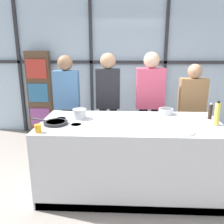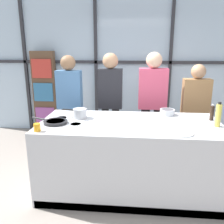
{
  "view_description": "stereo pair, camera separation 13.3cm",
  "coord_description": "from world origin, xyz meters",
  "px_view_note": "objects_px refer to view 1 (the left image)",
  "views": [
    {
      "loc": [
        -0.1,
        -2.84,
        1.85
      ],
      "look_at": [
        -0.24,
        0.1,
        1.04
      ],
      "focal_mm": 38.0,
      "sensor_mm": 36.0,
      "label": 1
    },
    {
      "loc": [
        0.03,
        -2.83,
        1.85
      ],
      "look_at": [
        -0.24,
        0.1,
        1.04
      ],
      "focal_mm": 38.0,
      "sensor_mm": 36.0,
      "label": 2
    }
  ],
  "objects_px": {
    "saucepan": "(79,113)",
    "pepper_grinder": "(210,112)",
    "white_plate": "(182,132)",
    "oil_bottle": "(217,114)",
    "spectator_center_left": "(108,98)",
    "spectator_center_right": "(150,100)",
    "spectator_far_right": "(192,107)",
    "spectator_far_left": "(67,100)",
    "mixing_bowl": "(166,111)",
    "frying_pan": "(55,123)",
    "juice_glass_near": "(38,129)"
  },
  "relations": [
    {
      "from": "saucepan",
      "to": "pepper_grinder",
      "type": "height_order",
      "value": "pepper_grinder"
    },
    {
      "from": "white_plate",
      "to": "oil_bottle",
      "type": "xyz_separation_m",
      "value": [
        0.47,
        0.27,
        0.13
      ]
    },
    {
      "from": "white_plate",
      "to": "pepper_grinder",
      "type": "bearing_deg",
      "value": 47.74
    },
    {
      "from": "spectator_center_left",
      "to": "spectator_center_right",
      "type": "relative_size",
      "value": 0.99
    },
    {
      "from": "spectator_far_right",
      "to": "white_plate",
      "type": "bearing_deg",
      "value": 70.26
    },
    {
      "from": "spectator_far_left",
      "to": "mixing_bowl",
      "type": "bearing_deg",
      "value": 160.56
    },
    {
      "from": "oil_bottle",
      "to": "spectator_center_right",
      "type": "bearing_deg",
      "value": 124.74
    },
    {
      "from": "spectator_center_right",
      "to": "frying_pan",
      "type": "distance_m",
      "value": 1.64
    },
    {
      "from": "spectator_center_right",
      "to": "pepper_grinder",
      "type": "height_order",
      "value": "spectator_center_right"
    },
    {
      "from": "oil_bottle",
      "to": "juice_glass_near",
      "type": "height_order",
      "value": "oil_bottle"
    },
    {
      "from": "oil_bottle",
      "to": "juice_glass_near",
      "type": "xyz_separation_m",
      "value": [
        -2.06,
        -0.35,
        -0.1
      ]
    },
    {
      "from": "spectator_far_left",
      "to": "spectator_center_right",
      "type": "bearing_deg",
      "value": 180.0
    },
    {
      "from": "spectator_far_left",
      "to": "spectator_center_left",
      "type": "relative_size",
      "value": 0.98
    },
    {
      "from": "spectator_center_left",
      "to": "mixing_bowl",
      "type": "height_order",
      "value": "spectator_center_left"
    },
    {
      "from": "spectator_far_left",
      "to": "mixing_bowl",
      "type": "distance_m",
      "value": 1.61
    },
    {
      "from": "mixing_bowl",
      "to": "spectator_far_right",
      "type": "bearing_deg",
      "value": 46.5
    },
    {
      "from": "spectator_far_left",
      "to": "spectator_center_left",
      "type": "height_order",
      "value": "spectator_center_left"
    },
    {
      "from": "frying_pan",
      "to": "oil_bottle",
      "type": "distance_m",
      "value": 1.95
    },
    {
      "from": "frying_pan",
      "to": "oil_bottle",
      "type": "relative_size",
      "value": 1.69
    },
    {
      "from": "spectator_center_right",
      "to": "oil_bottle",
      "type": "xyz_separation_m",
      "value": [
        0.69,
        -0.99,
        0.06
      ]
    },
    {
      "from": "white_plate",
      "to": "juice_glass_near",
      "type": "bearing_deg",
      "value": -177.32
    },
    {
      "from": "mixing_bowl",
      "to": "spectator_far_left",
      "type": "bearing_deg",
      "value": 160.56
    },
    {
      "from": "spectator_far_right",
      "to": "frying_pan",
      "type": "distance_m",
      "value": 2.2
    },
    {
      "from": "spectator_center_left",
      "to": "frying_pan",
      "type": "xyz_separation_m",
      "value": [
        -0.58,
        -1.05,
        -0.08
      ]
    },
    {
      "from": "juice_glass_near",
      "to": "frying_pan",
      "type": "bearing_deg",
      "value": 70.14
    },
    {
      "from": "saucepan",
      "to": "white_plate",
      "type": "height_order",
      "value": "saucepan"
    },
    {
      "from": "frying_pan",
      "to": "pepper_grinder",
      "type": "bearing_deg",
      "value": 8.84
    },
    {
      "from": "spectator_far_left",
      "to": "saucepan",
      "type": "height_order",
      "value": "spectator_far_left"
    },
    {
      "from": "spectator_far_left",
      "to": "oil_bottle",
      "type": "height_order",
      "value": "spectator_far_left"
    },
    {
      "from": "frying_pan",
      "to": "mixing_bowl",
      "type": "height_order",
      "value": "mixing_bowl"
    },
    {
      "from": "frying_pan",
      "to": "juice_glass_near",
      "type": "distance_m",
      "value": 0.32
    },
    {
      "from": "saucepan",
      "to": "mixing_bowl",
      "type": "bearing_deg",
      "value": 12.69
    },
    {
      "from": "spectator_center_right",
      "to": "white_plate",
      "type": "distance_m",
      "value": 1.29
    },
    {
      "from": "spectator_center_right",
      "to": "spectator_far_right",
      "type": "xyz_separation_m",
      "value": [
        0.68,
        0.0,
        -0.11
      ]
    },
    {
      "from": "spectator_far_right",
      "to": "white_plate",
      "type": "height_order",
      "value": "spectator_far_right"
    },
    {
      "from": "spectator_center_right",
      "to": "mixing_bowl",
      "type": "bearing_deg",
      "value": 107.33
    },
    {
      "from": "spectator_far_left",
      "to": "saucepan",
      "type": "relative_size",
      "value": 5.17
    },
    {
      "from": "spectator_far_right",
      "to": "white_plate",
      "type": "xyz_separation_m",
      "value": [
        -0.46,
        -1.27,
        0.04
      ]
    },
    {
      "from": "spectator_center_left",
      "to": "spectator_far_right",
      "type": "height_order",
      "value": "spectator_center_left"
    },
    {
      "from": "oil_bottle",
      "to": "juice_glass_near",
      "type": "relative_size",
      "value": 3.32
    },
    {
      "from": "frying_pan",
      "to": "juice_glass_near",
      "type": "relative_size",
      "value": 5.62
    },
    {
      "from": "white_plate",
      "to": "oil_bottle",
      "type": "height_order",
      "value": "oil_bottle"
    },
    {
      "from": "frying_pan",
      "to": "white_plate",
      "type": "distance_m",
      "value": 1.5
    },
    {
      "from": "spectator_center_left",
      "to": "mixing_bowl",
      "type": "relative_size",
      "value": 8.71
    },
    {
      "from": "spectator_center_left",
      "to": "spectator_center_right",
      "type": "xyz_separation_m",
      "value": [
        0.68,
        -0.0,
        -0.02
      ]
    },
    {
      "from": "saucepan",
      "to": "juice_glass_near",
      "type": "bearing_deg",
      "value": -123.71
    },
    {
      "from": "frying_pan",
      "to": "white_plate",
      "type": "bearing_deg",
      "value": -8.52
    },
    {
      "from": "spectator_far_left",
      "to": "white_plate",
      "type": "bearing_deg",
      "value": 141.14
    },
    {
      "from": "juice_glass_near",
      "to": "pepper_grinder",
      "type": "bearing_deg",
      "value": 16.22
    },
    {
      "from": "white_plate",
      "to": "oil_bottle",
      "type": "bearing_deg",
      "value": 30.39
    }
  ]
}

